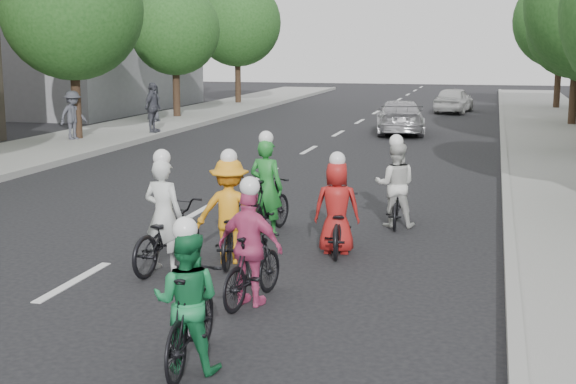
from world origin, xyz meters
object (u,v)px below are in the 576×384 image
at_px(cyclist_3, 166,230).
at_px(cyclist_5, 267,199).
at_px(spectator_2, 153,103).
at_px(cyclist_6, 231,221).
at_px(follow_car_lead, 400,117).
at_px(spectator_0, 73,115).
at_px(cyclist_0, 395,193).
at_px(cyclist_1, 252,258).
at_px(follow_car_trail, 454,100).
at_px(spectator_1, 153,107).
at_px(cyclist_2, 189,311).
at_px(cyclist_4, 337,218).

height_order(cyclist_3, cyclist_5, cyclist_5).
bearing_deg(cyclist_3, spectator_2, -58.23).
height_order(cyclist_6, follow_car_lead, cyclist_6).
bearing_deg(spectator_2, spectator_0, -174.30).
distance_m(follow_car_lead, spectator_0, 11.99).
xyz_separation_m(cyclist_0, follow_car_lead, (-1.74, 15.81, 0.02)).
relative_size(cyclist_1, cyclist_6, 0.86).
distance_m(follow_car_lead, follow_car_trail, 10.35).
distance_m(cyclist_0, spectator_1, 16.39).
bearing_deg(cyclist_5, follow_car_lead, -79.97).
bearing_deg(cyclist_2, follow_car_trail, -96.77).
bearing_deg(cyclist_3, follow_car_trail, -87.75).
distance_m(cyclist_4, cyclist_6, 1.78).
bearing_deg(spectator_0, cyclist_6, -119.68).
bearing_deg(cyclist_3, spectator_0, -48.61).
distance_m(cyclist_4, cyclist_5, 1.72).
relative_size(cyclist_3, spectator_1, 1.08).
relative_size(cyclist_4, cyclist_6, 0.91).
bearing_deg(spectator_0, spectator_2, 22.73).
bearing_deg(cyclist_3, cyclist_1, 150.73).
height_order(cyclist_2, cyclist_4, cyclist_4).
xyz_separation_m(cyclist_1, cyclist_3, (-1.75, 1.31, -0.02)).
height_order(cyclist_1, cyclist_3, cyclist_3).
bearing_deg(spectator_2, cyclist_4, -142.68).
relative_size(cyclist_2, cyclist_6, 0.91).
xyz_separation_m(cyclist_4, follow_car_trail, (0.43, 28.22, 0.06)).
relative_size(cyclist_0, cyclist_5, 0.93).
distance_m(spectator_1, spectator_2, 4.32).
distance_m(cyclist_1, follow_car_trail, 31.12).
xyz_separation_m(cyclist_5, spectator_0, (-10.05, 11.16, 0.33)).
relative_size(cyclist_2, spectator_2, 1.14).
bearing_deg(cyclist_6, spectator_2, -72.80).
bearing_deg(cyclist_0, cyclist_6, 50.31).
xyz_separation_m(cyclist_3, follow_car_lead, (1.26, 19.56, 0.04)).
bearing_deg(spectator_1, follow_car_trail, -36.07).
xyz_separation_m(follow_car_lead, spectator_0, (-10.43, -5.89, 0.34)).
distance_m(cyclist_2, spectator_1, 21.87).
distance_m(cyclist_6, follow_car_trail, 29.25).
height_order(cyclist_4, spectator_2, spectator_2).
xyz_separation_m(cyclist_3, spectator_1, (-7.44, 16.37, 0.47)).
relative_size(follow_car_lead, spectator_1, 2.38).
relative_size(spectator_0, spectator_1, 0.90).
bearing_deg(spectator_2, follow_car_trail, -45.66).
relative_size(follow_car_lead, spectator_2, 2.76).
bearing_deg(cyclist_3, follow_car_lead, -86.16).
bearing_deg(cyclist_4, cyclist_5, -40.14).
xyz_separation_m(cyclist_3, spectator_2, (-9.16, 20.33, 0.34)).
relative_size(follow_car_lead, spectator_0, 2.64).
bearing_deg(follow_car_lead, cyclist_2, 83.02).
bearing_deg(cyclist_1, cyclist_0, -92.66).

